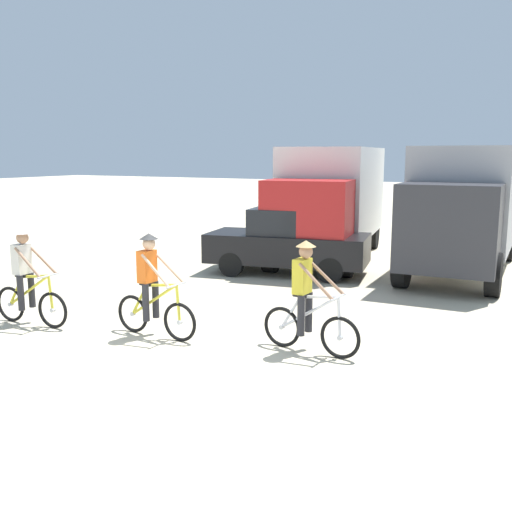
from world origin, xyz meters
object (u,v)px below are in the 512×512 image
object	(u,v)px
cyclist_cowboy_hat	(152,289)
sedan_parked	(289,241)
box_truck_white_box	(330,197)
cyclist_orange_shirt	(27,280)
cyclist_near_camera	(307,301)
box_truck_grey_hauler	(465,202)

from	to	relation	value
cyclist_cowboy_hat	sedan_parked	bearing A→B (deg)	91.06
box_truck_white_box	cyclist_orange_shirt	bearing A→B (deg)	-104.88
box_truck_white_box	cyclist_orange_shirt	size ratio (longest dim) A/B	3.85
cyclist_orange_shirt	cyclist_near_camera	world-z (taller)	same
sedan_parked	cyclist_orange_shirt	size ratio (longest dim) A/B	2.44
box_truck_white_box	sedan_parked	world-z (taller)	box_truck_white_box
box_truck_grey_hauler	cyclist_near_camera	distance (m)	8.22
cyclist_near_camera	sedan_parked	bearing A→B (deg)	116.95
cyclist_orange_shirt	cyclist_cowboy_hat	xyz separation A→B (m)	(2.50, 0.49, 0.00)
box_truck_white_box	box_truck_grey_hauler	xyz separation A→B (m)	(3.93, -0.31, 0.00)
sedan_parked	cyclist_near_camera	bearing A→B (deg)	-63.05
box_truck_white_box	cyclist_orange_shirt	world-z (taller)	box_truck_white_box
sedan_parked	cyclist_near_camera	size ratio (longest dim) A/B	2.44
box_truck_grey_hauler	cyclist_near_camera	xyz separation A→B (m)	(-1.21, -8.06, -1.03)
cyclist_cowboy_hat	cyclist_near_camera	world-z (taller)	same
cyclist_orange_shirt	cyclist_cowboy_hat	size ratio (longest dim) A/B	1.00
box_truck_white_box	cyclist_cowboy_hat	size ratio (longest dim) A/B	3.85
box_truck_white_box	cyclist_cowboy_hat	bearing A→B (deg)	-89.86
sedan_parked	cyclist_cowboy_hat	world-z (taller)	cyclist_cowboy_hat
cyclist_orange_shirt	sedan_parked	bearing A→B (deg)	69.83
box_truck_grey_hauler	cyclist_cowboy_hat	xyz separation A→B (m)	(-3.91, -8.54, -1.03)
box_truck_grey_hauler	cyclist_cowboy_hat	distance (m)	9.45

